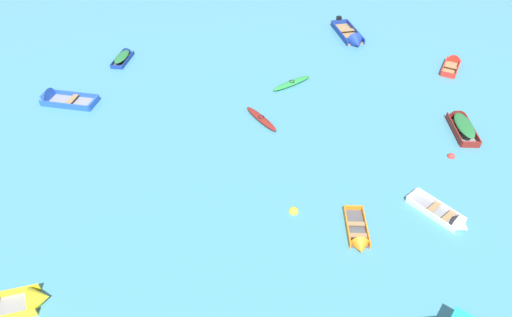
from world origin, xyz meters
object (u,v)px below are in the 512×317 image
(rowboat_maroon_midfield_right, at_px, (461,123))
(mooring_buoy_midfield, at_px, (294,212))
(rowboat_deep_blue_cluster_inner, at_px, (124,56))
(rowboat_yellow_back_row_right, at_px, (21,303))
(rowboat_blue_far_right, at_px, (55,99))
(rowboat_red_back_row_center, at_px, (452,63))
(rowboat_orange_cluster_outer, at_px, (359,239))
(rowboat_deep_blue_near_right, at_px, (352,38))
(kayak_green_midfield_left, at_px, (292,83))
(mooring_buoy_trailing, at_px, (451,157))
(rowboat_white_foreground_center, at_px, (450,220))
(kayak_maroon_far_back, at_px, (261,119))

(rowboat_maroon_midfield_right, distance_m, mooring_buoy_midfield, 12.43)
(rowboat_deep_blue_cluster_inner, xyz_separation_m, rowboat_yellow_back_row_right, (0.92, -20.32, -0.04))
(rowboat_blue_far_right, xyz_separation_m, rowboat_red_back_row_center, (27.29, 5.13, -0.02))
(rowboat_orange_cluster_outer, distance_m, rowboat_maroon_midfield_right, 11.43)
(rowboat_yellow_back_row_right, xyz_separation_m, rowboat_deep_blue_near_right, (16.56, 23.49, 0.02))
(rowboat_deep_blue_cluster_inner, height_order, kayak_green_midfield_left, rowboat_deep_blue_cluster_inner)
(rowboat_orange_cluster_outer, height_order, mooring_buoy_midfield, rowboat_orange_cluster_outer)
(rowboat_deep_blue_near_right, bearing_deg, rowboat_maroon_midfield_right, -67.81)
(kayak_green_midfield_left, distance_m, rowboat_deep_blue_near_right, 8.53)
(rowboat_yellow_back_row_right, height_order, mooring_buoy_trailing, rowboat_yellow_back_row_right)
(rowboat_yellow_back_row_right, bearing_deg, rowboat_white_foreground_center, 14.09)
(kayak_green_midfield_left, bearing_deg, mooring_buoy_midfield, -92.29)
(rowboat_red_back_row_center, xyz_separation_m, mooring_buoy_trailing, (-3.43, -10.33, -0.16))
(rowboat_yellow_back_row_right, xyz_separation_m, mooring_buoy_trailing, (19.83, 9.28, -0.18))
(rowboat_blue_far_right, height_order, kayak_green_midfield_left, rowboat_blue_far_right)
(kayak_green_midfield_left, relative_size, mooring_buoy_midfield, 5.93)
(rowboat_deep_blue_near_right, bearing_deg, rowboat_red_back_row_center, -30.05)
(kayak_maroon_far_back, distance_m, rowboat_deep_blue_cluster_inner, 12.89)
(rowboat_deep_blue_cluster_inner, distance_m, rowboat_red_back_row_center, 24.19)
(mooring_buoy_trailing, bearing_deg, rowboat_white_foreground_center, -108.73)
(kayak_green_midfield_left, xyz_separation_m, mooring_buoy_midfield, (-0.46, -11.59, -0.15))
(kayak_maroon_far_back, bearing_deg, mooring_buoy_trailing, -17.21)
(mooring_buoy_trailing, bearing_deg, kayak_green_midfield_left, 138.67)
(kayak_green_midfield_left, distance_m, mooring_buoy_trailing, 11.23)
(rowboat_deep_blue_cluster_inner, bearing_deg, rowboat_yellow_back_row_right, -87.40)
(rowboat_orange_cluster_outer, xyz_separation_m, mooring_buoy_trailing, (6.07, 5.88, -0.13))
(kayak_maroon_far_back, height_order, rowboat_white_foreground_center, rowboat_white_foreground_center)
(rowboat_yellow_back_row_right, height_order, rowboat_maroon_midfield_right, rowboat_yellow_back_row_right)
(kayak_green_midfield_left, height_order, mooring_buoy_midfield, kayak_green_midfield_left)
(rowboat_deep_blue_cluster_inner, height_order, rowboat_orange_cluster_outer, same)
(rowboat_orange_cluster_outer, xyz_separation_m, rowboat_maroon_midfield_right, (7.46, 8.66, 0.17))
(rowboat_orange_cluster_outer, xyz_separation_m, rowboat_white_foreground_center, (4.47, 1.17, 0.01))
(kayak_maroon_far_back, bearing_deg, rowboat_red_back_row_center, 26.98)
(rowboat_red_back_row_center, bearing_deg, rowboat_deep_blue_near_right, 149.95)
(rowboat_deep_blue_cluster_inner, height_order, rowboat_yellow_back_row_right, rowboat_yellow_back_row_right)
(rowboat_white_foreground_center, relative_size, rowboat_deep_blue_near_right, 0.59)
(rowboat_white_foreground_center, bearing_deg, rowboat_deep_blue_cluster_inner, 140.57)
(rowboat_deep_blue_near_right, bearing_deg, kayak_green_midfield_left, -127.27)
(kayak_green_midfield_left, relative_size, mooring_buoy_trailing, 6.94)
(rowboat_blue_far_right, distance_m, rowboat_white_foreground_center, 24.37)
(rowboat_deep_blue_cluster_inner, height_order, mooring_buoy_midfield, rowboat_deep_blue_cluster_inner)
(rowboat_deep_blue_near_right, xyz_separation_m, mooring_buoy_midfield, (-5.63, -18.38, -0.20))
(kayak_maroon_far_back, bearing_deg, mooring_buoy_midfield, -77.93)
(rowboat_deep_blue_cluster_inner, bearing_deg, kayak_green_midfield_left, -16.39)
(rowboat_red_back_row_center, relative_size, rowboat_orange_cluster_outer, 1.13)
(rowboat_deep_blue_cluster_inner, xyz_separation_m, mooring_buoy_midfield, (11.85, -15.21, -0.22))
(rowboat_blue_far_right, bearing_deg, rowboat_orange_cluster_outer, -31.93)
(rowboat_yellow_back_row_right, relative_size, kayak_green_midfield_left, 1.29)
(rowboat_white_foreground_center, distance_m, rowboat_maroon_midfield_right, 8.07)
(rowboat_deep_blue_cluster_inner, distance_m, mooring_buoy_midfield, 19.29)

